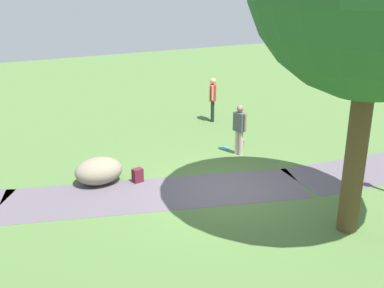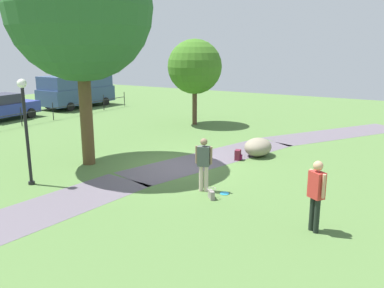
% 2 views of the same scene
% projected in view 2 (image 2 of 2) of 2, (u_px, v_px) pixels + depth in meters
% --- Properties ---
extents(ground_plane, '(48.00, 48.00, 0.00)m').
position_uv_depth(ground_plane, '(176.00, 166.00, 14.84)').
color(ground_plane, '#4D6F37').
extents(footpath_segment_near, '(8.18, 2.91, 0.01)m').
position_uv_depth(footpath_segment_near, '(16.00, 220.00, 10.26)').
color(footpath_segment_near, '#5C535E').
rests_on(footpath_segment_near, ground).
extents(footpath_segment_mid, '(8.24, 4.27, 0.01)m').
position_uv_depth(footpath_segment_mid, '(214.00, 158.00, 16.00)').
color(footpath_segment_mid, '#5C535E').
rests_on(footpath_segment_mid, ground).
extents(footpath_segment_far, '(7.82, 6.02, 0.01)m').
position_uv_depth(footpath_segment_far, '(338.00, 134.00, 20.39)').
color(footpath_segment_far, '#5C535E').
rests_on(footpath_segment_far, ground).
extents(large_shade_tree, '(5.09, 5.09, 8.15)m').
position_uv_depth(large_shade_tree, '(80.00, 8.00, 13.88)').
color(large_shade_tree, brown).
rests_on(large_shade_tree, ground).
extents(young_tree_near_path, '(2.98, 2.98, 4.70)m').
position_uv_depth(young_tree_near_path, '(195.00, 67.00, 22.06)').
color(young_tree_near_path, '#4F3828').
rests_on(young_tree_near_path, ground).
extents(lamp_post, '(0.28, 0.28, 3.35)m').
position_uv_depth(lamp_post, '(25.00, 120.00, 12.43)').
color(lamp_post, black).
rests_on(lamp_post, ground).
extents(lawn_boulder, '(1.39, 1.13, 0.73)m').
position_uv_depth(lawn_boulder, '(258.00, 147.00, 16.19)').
color(lawn_boulder, gray).
rests_on(lawn_boulder, ground).
extents(woman_with_handbag, '(0.34, 0.50, 1.65)m').
position_uv_depth(woman_with_handbag, '(204.00, 161.00, 12.10)').
color(woman_with_handbag, beige).
rests_on(woman_with_handbag, ground).
extents(man_near_boulder, '(0.40, 0.44, 1.74)m').
position_uv_depth(man_near_boulder, '(316.00, 191.00, 9.40)').
color(man_near_boulder, black).
rests_on(man_near_boulder, ground).
extents(handbag_on_grass, '(0.38, 0.38, 0.31)m').
position_uv_depth(handbag_on_grass, '(211.00, 194.00, 11.67)').
color(handbag_on_grass, gray).
rests_on(handbag_on_grass, ground).
extents(backpack_by_boulder, '(0.31, 0.30, 0.40)m').
position_uv_depth(backpack_by_boulder, '(238.00, 155.00, 15.63)').
color(backpack_by_boulder, maroon).
rests_on(backpack_by_boulder, ground).
extents(frisbee_on_grass, '(0.28, 0.28, 0.02)m').
position_uv_depth(frisbee_on_grass, '(225.00, 193.00, 12.09)').
color(frisbee_on_grass, '#289CD0').
rests_on(frisbee_on_grass, ground).
extents(parked_coupe_black, '(4.23, 1.93, 1.56)m').
position_uv_depth(parked_coupe_black, '(2.00, 107.00, 23.88)').
color(parked_coupe_black, '#2B3698').
rests_on(parked_coupe_black, ground).
extents(delivery_van, '(5.45, 2.69, 2.30)m').
position_uv_depth(delivery_van, '(77.00, 89.00, 29.08)').
color(delivery_van, navy).
rests_on(delivery_van, ground).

